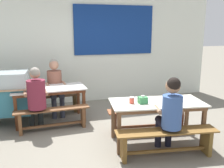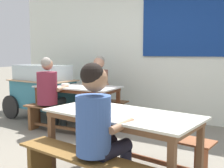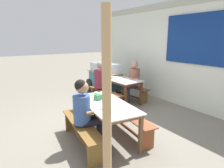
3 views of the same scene
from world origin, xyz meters
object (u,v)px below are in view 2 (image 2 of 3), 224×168
at_px(dining_table_far, 78,90).
at_px(bench_far_back, 92,106).
at_px(person_near_front, 99,124).
at_px(tissue_box, 98,105).
at_px(food_cart, 42,88).
at_px(person_left_back_turned, 49,90).
at_px(person_center_facing, 98,85).
at_px(bench_near_back, 146,144).
at_px(soup_bowl, 65,85).
at_px(bench_far_front, 61,117).
at_px(condiment_jar, 87,103).
at_px(dining_table_near, 121,120).

relative_size(dining_table_far, bench_far_back, 1.03).
relative_size(person_near_front, tissue_box, 8.79).
bearing_deg(food_cart, dining_table_far, -6.71).
distance_m(person_near_front, person_left_back_turned, 2.56).
bearing_deg(bench_far_back, person_center_facing, -17.16).
xyz_separation_m(bench_near_back, person_near_front, (-0.05, -0.95, 0.45)).
bearing_deg(tissue_box, soup_bowl, 138.82).
distance_m(bench_far_front, condiment_jar, 1.72).
distance_m(food_cart, person_near_front, 3.50).
bearing_deg(bench_near_back, condiment_jar, -137.45).
height_order(bench_far_front, bench_near_back, same).
height_order(person_center_facing, soup_bowl, person_center_facing).
xyz_separation_m(bench_far_front, soup_bowl, (-0.21, 0.39, 0.49)).
bearing_deg(tissue_box, bench_far_front, 143.67).
height_order(person_near_front, tissue_box, person_near_front).
relative_size(food_cart, person_near_front, 1.29).
bearing_deg(soup_bowl, person_left_back_turned, -101.88).
bearing_deg(tissue_box, bench_far_back, 126.03).
height_order(dining_table_near, bench_far_front, dining_table_near).
height_order(dining_table_near, food_cart, food_cart).
xyz_separation_m(tissue_box, soup_bowl, (-1.68, 1.47, -0.04)).
bearing_deg(person_near_front, person_center_facing, 123.49).
bearing_deg(tissue_box, person_near_front, -55.94).
bearing_deg(person_center_facing, condiment_jar, -59.67).
xyz_separation_m(dining_table_far, person_near_front, (1.78, -2.01, 0.06)).
bearing_deg(bench_near_back, person_near_front, -92.76).
xyz_separation_m(dining_table_near, person_near_front, (0.02, -0.44, 0.06)).
height_order(bench_near_back, soup_bowl, soup_bowl).
xyz_separation_m(dining_table_far, tissue_box, (1.49, -1.58, 0.14)).
bearing_deg(person_center_facing, bench_near_back, -42.11).
height_order(bench_near_back, tissue_box, tissue_box).
bearing_deg(bench_near_back, dining_table_far, 149.82).
height_order(bench_far_back, tissue_box, tissue_box).
xyz_separation_m(dining_table_near, person_center_facing, (-1.61, 2.02, 0.06)).
bearing_deg(dining_table_far, dining_table_near, -41.62).
height_order(bench_far_front, food_cart, food_cart).
relative_size(dining_table_far, food_cart, 0.94).
bearing_deg(dining_table_far, person_near_front, -48.47).
bearing_deg(bench_far_back, tissue_box, -53.97).
bearing_deg(bench_near_back, person_center_facing, 137.89).
bearing_deg(food_cart, bench_far_front, -31.35).
height_order(food_cart, condiment_jar, food_cart).
height_order(tissue_box, condiment_jar, tissue_box).
bearing_deg(person_center_facing, soup_bowl, -120.46).
relative_size(dining_table_near, person_center_facing, 1.29).
relative_size(bench_far_front, soup_bowl, 9.53).
bearing_deg(person_near_front, dining_table_far, 131.53).
height_order(bench_near_back, condiment_jar, condiment_jar).
xyz_separation_m(bench_far_front, person_center_facing, (0.12, 0.96, 0.45)).
height_order(condiment_jar, soup_bowl, condiment_jar).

